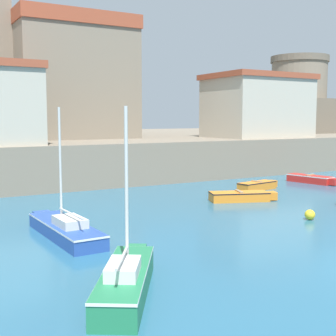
{
  "coord_description": "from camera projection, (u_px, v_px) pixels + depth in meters",
  "views": [
    {
      "loc": [
        -13.78,
        -9.2,
        5.02
      ],
      "look_at": [
        0.16,
        15.23,
        2.0
      ],
      "focal_mm": 50.0,
      "sensor_mm": 36.0,
      "label": 1
    }
  ],
  "objects": [
    {
      "name": "church",
      "position": [
        50.0,
        74.0,
        45.11
      ],
      "size": [
        14.96,
        15.86,
        17.71
      ],
      "color": "gray",
      "rests_on": "quay_seawall"
    },
    {
      "name": "dinghy_orange_1",
      "position": [
        258.0,
        185.0,
        32.8
      ],
      "size": [
        3.59,
        1.55,
        0.64
      ],
      "color": "orange",
      "rests_on": "ground"
    },
    {
      "name": "sailboat_green_6",
      "position": [
        126.0,
        279.0,
        13.28
      ],
      "size": [
        3.68,
        5.08,
        5.35
      ],
      "color": "#237A4C",
      "rests_on": "ground"
    },
    {
      "name": "fortress",
      "position": [
        298.0,
        107.0,
        61.71
      ],
      "size": [
        13.55,
        13.55,
        9.85
      ],
      "color": "#685E4F",
      "rests_on": "quay_seawall"
    },
    {
      "name": "harbor_shed_mid_row",
      "position": [
        257.0,
        106.0,
        44.77
      ],
      "size": [
        9.29,
        6.99,
        5.95
      ],
      "color": "#BCB29E",
      "rests_on": "quay_seawall"
    },
    {
      "name": "dinghy_red_5",
      "position": [
        311.0,
        179.0,
        36.27
      ],
      "size": [
        1.78,
        4.29,
        0.66
      ],
      "color": "red",
      "rests_on": "ground"
    },
    {
      "name": "quay_seawall",
      "position": [
        48.0,
        150.0,
        50.81
      ],
      "size": [
        120.0,
        40.0,
        3.17
      ],
      "primitive_type": "cube",
      "color": "gray",
      "rests_on": "ground"
    },
    {
      "name": "mooring_buoy",
      "position": [
        310.0,
        215.0,
        23.1
      ],
      "size": [
        0.51,
        0.51,
        0.51
      ],
      "primitive_type": "sphere",
      "color": "yellow",
      "rests_on": "ground"
    },
    {
      "name": "dinghy_orange_4",
      "position": [
        241.0,
        196.0,
        28.34
      ],
      "size": [
        4.18,
        2.46,
        0.64
      ],
      "color": "orange",
      "rests_on": "ground"
    },
    {
      "name": "sailboat_blue_0",
      "position": [
        65.0,
        228.0,
        19.73
      ],
      "size": [
        1.66,
        6.48,
        5.47
      ],
      "color": "#284C9E",
      "rests_on": "ground"
    }
  ]
}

